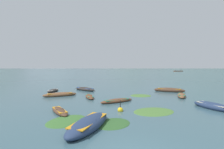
% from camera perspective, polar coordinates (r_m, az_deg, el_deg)
% --- Properties ---
extents(ground_plane, '(6000.00, 6000.00, 0.00)m').
position_cam_1_polar(ground_plane, '(1506.26, 1.10, 2.18)').
color(ground_plane, '#385660').
extents(mountain_1, '(1170.72, 1170.72, 288.51)m').
position_cam_1_polar(mountain_1, '(2294.24, -16.69, 5.73)').
color(mountain_1, slate).
rests_on(mountain_1, ground).
extents(mountain_2, '(1196.17, 1196.17, 272.10)m').
position_cam_1_polar(mountain_2, '(2170.87, 7.39, 5.79)').
color(mountain_2, '#56665B').
rests_on(mountain_2, ground).
extents(mountain_3, '(1919.12, 1919.12, 608.11)m').
position_cam_1_polar(mountain_3, '(2586.30, 29.46, 8.69)').
color(mountain_3, '#4C5B56').
rests_on(mountain_3, ground).
extents(rowboat_0, '(4.28, 4.03, 0.63)m').
position_cam_1_polar(rowboat_0, '(27.15, -9.42, -5.03)').
color(rowboat_0, '#2D2826').
rests_on(rowboat_0, ground).
extents(rowboat_1, '(1.24, 3.08, 0.51)m').
position_cam_1_polar(rowboat_1, '(26.69, -19.84, -5.34)').
color(rowboat_1, '#2D2826').
rests_on(rowboat_1, ground).
extents(rowboat_2, '(1.84, 3.39, 0.48)m').
position_cam_1_polar(rowboat_2, '(20.34, -7.84, -7.62)').
color(rowboat_2, brown).
rests_on(rowboat_2, ground).
extents(rowboat_3, '(3.82, 2.87, 0.47)m').
position_cam_1_polar(rowboat_3, '(17.65, 1.68, -9.14)').
color(rowboat_3, brown).
rests_on(rowboat_3, ground).
extents(rowboat_4, '(2.66, 3.88, 0.70)m').
position_cam_1_polar(rowboat_4, '(17.45, 31.61, -9.38)').
color(rowboat_4, navy).
rests_on(rowboat_4, ground).
extents(rowboat_5, '(2.13, 3.63, 0.56)m').
position_cam_1_polar(rowboat_5, '(22.61, 23.07, -6.72)').
color(rowboat_5, brown).
rests_on(rowboat_5, ground).
extents(rowboat_6, '(4.70, 2.80, 0.76)m').
position_cam_1_polar(rowboat_6, '(26.74, 19.31, -5.15)').
color(rowboat_6, '#4C3323').
rests_on(rowboat_6, ground).
extents(rowboat_7, '(2.84, 4.82, 0.79)m').
position_cam_1_polar(rowboat_7, '(10.48, -8.11, -16.69)').
color(rowboat_7, navy).
rests_on(rowboat_7, ground).
extents(rowboat_8, '(2.57, 3.21, 0.42)m').
position_cam_1_polar(rowboat_8, '(14.30, -17.76, -12.03)').
color(rowboat_8, '#4C3323').
rests_on(rowboat_8, ground).
extents(rowboat_9, '(4.32, 2.95, 0.61)m').
position_cam_1_polar(rowboat_9, '(22.41, -17.66, -6.68)').
color(rowboat_9, brown).
rests_on(rowboat_9, ground).
extents(ferry_0, '(9.43, 4.86, 2.54)m').
position_cam_1_polar(ferry_0, '(181.19, 22.00, 1.13)').
color(ferry_0, brown).
rests_on(ferry_0, ground).
extents(mooring_buoy, '(0.47, 0.47, 1.07)m').
position_cam_1_polar(mooring_buoy, '(14.15, 2.90, -12.21)').
color(mooring_buoy, yellow).
rests_on(mooring_buoy, ground).
extents(weed_patch_0, '(3.52, 3.82, 0.14)m').
position_cam_1_polar(weed_patch_0, '(12.12, -15.43, -15.31)').
color(weed_patch_0, '#38662D').
rests_on(weed_patch_0, ground).
extents(weed_patch_1, '(4.39, 3.98, 0.14)m').
position_cam_1_polar(weed_patch_1, '(14.43, 14.32, -12.42)').
color(weed_patch_1, '#477033').
rests_on(weed_patch_1, ground).
extents(weed_patch_2, '(2.82, 2.48, 0.14)m').
position_cam_1_polar(weed_patch_2, '(22.00, 9.96, -7.27)').
color(weed_patch_2, '#477033').
rests_on(weed_patch_2, ground).
extents(weed_patch_3, '(3.21, 3.29, 0.14)m').
position_cam_1_polar(weed_patch_3, '(11.19, 0.29, -16.73)').
color(weed_patch_3, '#2D5628').
rests_on(weed_patch_3, ground).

